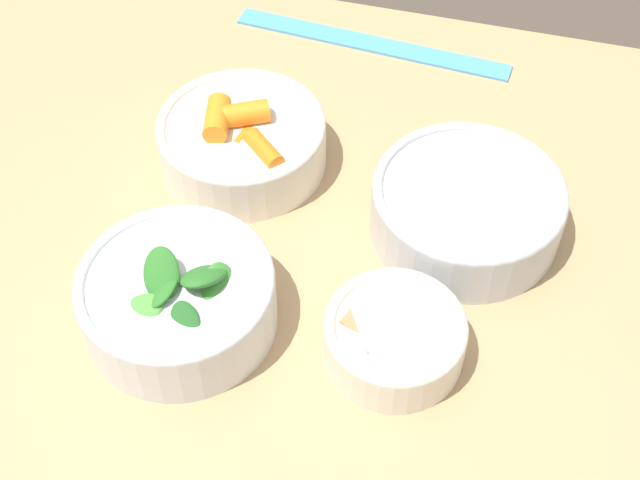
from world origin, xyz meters
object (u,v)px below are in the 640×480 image
(bowl_cookies, at_px, (395,337))
(bowl_greens, at_px, (178,298))
(ruler, at_px, (371,44))
(bowl_beans_hotdog, at_px, (466,210))
(bowl_carrots, at_px, (242,140))

(bowl_cookies, bearing_deg, bowl_greens, -175.26)
(ruler, bearing_deg, bowl_greens, -99.62)
(bowl_beans_hotdog, bearing_deg, bowl_greens, -142.38)
(bowl_greens, xyz_separation_m, ruler, (0.07, 0.42, -0.03))
(bowl_carrots, relative_size, bowl_greens, 1.00)
(bowl_greens, distance_m, ruler, 0.43)
(bowl_carrots, bearing_deg, bowl_cookies, -43.47)
(bowl_beans_hotdog, bearing_deg, ruler, 120.40)
(bowl_beans_hotdog, relative_size, ruler, 0.55)
(bowl_greens, relative_size, ruler, 0.51)
(bowl_carrots, relative_size, bowl_cookies, 1.40)
(bowl_cookies, distance_m, ruler, 0.42)
(bowl_greens, height_order, bowl_cookies, bowl_greens)
(bowl_carrots, distance_m, ruler, 0.24)
(bowl_greens, bearing_deg, bowl_cookies, 4.74)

